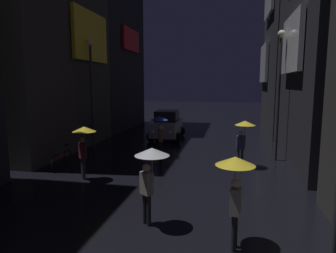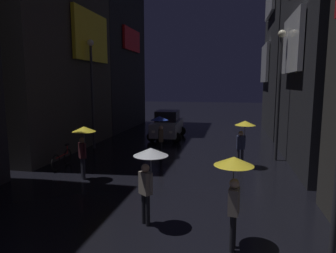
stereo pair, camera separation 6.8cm
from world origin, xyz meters
The scene contains 10 objects.
building_left_far centered at (-7.49, 22.16, 10.03)m, with size 4.25×8.32×20.06m.
pedestrian_near_crossing_yellow centered at (2.89, 4.72, 1.67)m, with size 0.90×0.90×2.12m.
pedestrian_far_right_yellow centered at (3.36, 11.59, 1.67)m, with size 0.90×0.90×2.12m.
pedestrian_midstreet_left_blue centered at (-0.71, 12.62, 1.67)m, with size 0.90×0.90×2.12m.
pedestrian_foreground_right_yellow centered at (-2.77, 8.53, 1.67)m, with size 0.90×0.90×2.12m.
pedestrian_midstreet_centre_clear centered at (0.75, 5.32, 1.67)m, with size 0.90×0.90×2.12m.
bicycle_parked_at_storefront centered at (-4.60, 9.93, 0.39)m, with size 0.20×1.82×0.96m.
car_distant centered at (-1.47, 18.00, 0.93)m, with size 2.37×4.21×1.92m.
streetlamp_right_far centered at (5.00, 13.22, 3.83)m, with size 0.36×0.36×6.22m.
streetlamp_left_far centered at (-5.00, 13.97, 3.81)m, with size 0.36×0.36×6.19m.
Camera 1 is at (2.72, -1.94, 3.74)m, focal length 32.00 mm.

